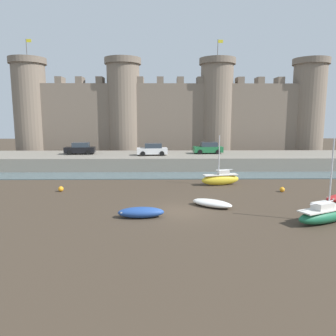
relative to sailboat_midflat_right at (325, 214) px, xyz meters
The scene contains 13 objects.
ground_plane 9.99m from the sailboat_midflat_right, 164.23° to the left, with size 160.00×160.00×0.00m, color #423528.
water_channel 19.84m from the sailboat_midflat_right, 118.96° to the left, with size 80.00×4.50×0.10m, color slate.
quay_road 26.41m from the sailboat_midflat_right, 111.32° to the left, with size 59.10×10.00×1.76m, color gray.
castle 37.31m from the sailboat_midflat_right, 105.17° to the left, with size 53.14×6.04×19.49m.
sailboat_midflat_right is the anchor object (origin of this frame).
rowboat_foreground_right 12.45m from the sailboat_midflat_right, behind, with size 3.29×1.32×0.74m.
rowboat_near_channel_right 8.04m from the sailboat_midflat_right, 150.62° to the left, with size 3.50×2.94×0.57m.
sailboat_near_channel_left 13.08m from the sailboat_midflat_right, 112.03° to the left, with size 4.18×1.93×5.13m.
mooring_buoy_off_centre 8.92m from the sailboat_midflat_right, 87.81° to the left, with size 0.47×0.47×0.47m, color orange.
mooring_buoy_near_shore 22.53m from the sailboat_midflat_right, 155.35° to the left, with size 0.50×0.50×0.50m, color orange.
car_quay_centre_east 26.42m from the sailboat_midflat_right, 117.76° to the left, with size 4.21×2.11×1.62m.
car_quay_centre_west 25.73m from the sailboat_midflat_right, 99.94° to the left, with size 4.21×2.11×1.62m.
car_quay_east 33.47m from the sailboat_midflat_right, 132.13° to the left, with size 4.21×2.11×1.62m.
Camera 1 is at (-1.22, -23.59, 7.05)m, focal length 35.00 mm.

